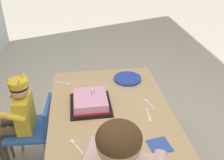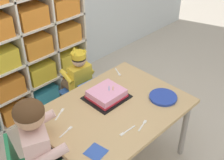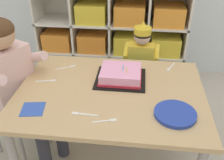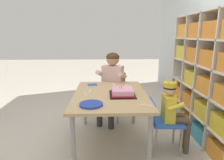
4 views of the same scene
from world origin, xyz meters
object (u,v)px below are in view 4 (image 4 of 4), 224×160
Objects in this scene: fork_by_napkin at (114,84)px; activity_table at (110,99)px; classroom_chair_adult_side at (114,91)px; fork_near_child_seat at (90,91)px; fork_near_cake_tray at (86,94)px; child_with_crown at (172,107)px; adult_helper_seated at (111,80)px; paper_plate_stack at (91,104)px; fork_scattered_mid_table at (145,105)px; birthday_cake_on_tray at (122,92)px; classroom_chair_blue at (162,120)px; fork_beside_plate_stack at (128,86)px.

activity_table is at bearing 160.21° from fork_by_napkin.
fork_near_child_seat is at bearing -94.90° from classroom_chair_adult_side.
classroom_chair_adult_side is 5.59× the size of fork_near_cake_tray.
child_with_crown is 0.87m from fork_by_napkin.
paper_plate_stack is (0.99, -0.23, -0.00)m from adult_helper_seated.
fork_near_cake_tray is (-0.38, -0.61, 0.00)m from fork_scattered_mid_table.
birthday_cake_on_tray is 0.46m from paper_plate_stack.
fork_by_napkin is 0.85m from fork_scattered_mid_table.
adult_helper_seated is 3.22× the size of birthday_cake_on_tray.
paper_plate_stack is at bearing 150.48° from fork_by_napkin.
classroom_chair_blue is 0.66m from fork_beside_plate_stack.
classroom_chair_adult_side is 5.49× the size of fork_beside_plate_stack.
classroom_chair_blue is 4.60× the size of fork_near_cake_tray.
child_with_crown is at bearing -89.68° from classroom_chair_blue.
fork_scattered_mid_table reaches higher than classroom_chair_blue.
adult_helper_seated is at bearing 37.70° from classroom_chair_blue.
classroom_chair_adult_side is 1.15m from paper_plate_stack.
activity_table is 0.42m from fork_beside_plate_stack.
fork_scattered_mid_table is (0.73, 0.09, 0.00)m from fork_beside_plate_stack.
birthday_cake_on_tray is 2.51× the size of fork_near_cake_tray.
fork_beside_plate_stack is at bearing 164.01° from birthday_cake_on_tray.
paper_plate_stack is at bearing 8.92° from fork_near_child_seat.
fork_by_napkin and fork_near_cake_tray have the same top height.
birthday_cake_on_tray is 2.57× the size of fork_scattered_mid_table.
classroom_chair_adult_side is 0.71m from fork_near_child_seat.
fork_beside_plate_stack is 0.73m from fork_scattered_mid_table.
birthday_cake_on_tray is (-0.13, -0.44, 0.29)m from classroom_chair_blue.
fork_near_child_seat is (-0.49, -0.05, -0.01)m from paper_plate_stack.
adult_helper_seated reaches higher than activity_table.
classroom_chair_blue is at bearing 90.32° from child_with_crown.
fork_near_child_seat is 0.43m from fork_by_napkin.
birthday_cake_on_tray is at bearing 69.74° from activity_table.
child_with_crown is at bearing -168.26° from fork_beside_plate_stack.
child_with_crown reaches higher than activity_table.
fork_beside_plate_stack is 1.02× the size of fork_near_cake_tray.
fork_scattered_mid_table is at bearing -54.19° from classroom_chair_adult_side.
fork_beside_plate_stack and fork_near_child_seat have the same top height.
fork_scattered_mid_table is (0.39, 0.33, 0.07)m from activity_table.
classroom_chair_blue is 1.00m from adult_helper_seated.
birthday_cake_on_tray reaches higher than fork_near_cake_tray.
child_with_crown is 6.42× the size of fork_by_napkin.
fork_beside_plate_stack is 0.20m from fork_by_napkin.
child_with_crown is 2.59× the size of birthday_cake_on_tray.
fork_by_napkin is (-0.47, -0.08, -0.03)m from birthday_cake_on_tray.
birthday_cake_on_tray is (0.67, 0.10, 0.02)m from adult_helper_seated.
classroom_chair_adult_side is at bearing 155.37° from fork_near_child_seat.
classroom_chair_adult_side is (-0.91, -0.60, -0.08)m from child_with_crown.
fork_near_child_seat is (-0.30, -0.92, 0.11)m from child_with_crown.
fork_by_napkin is 1.01× the size of fork_near_cake_tray.
adult_helper_seated is 0.70m from fork_near_cake_tray.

